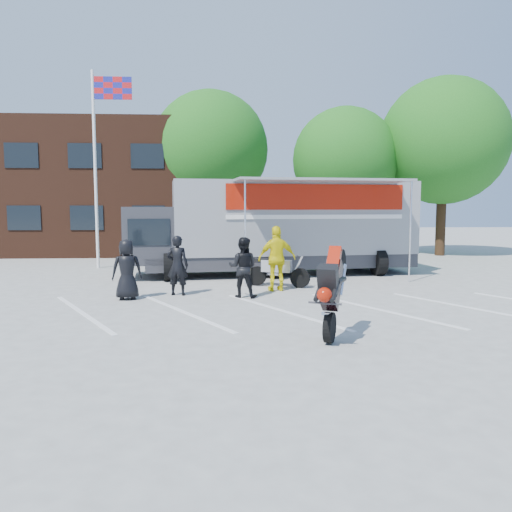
{
  "coord_description": "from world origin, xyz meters",
  "views": [
    {
      "loc": [
        -1.13,
        -10.94,
        2.52
      ],
      "look_at": [
        -0.41,
        1.49,
        1.3
      ],
      "focal_mm": 35.0,
      "sensor_mm": 36.0,
      "label": 1
    }
  ],
  "objects": [
    {
      "name": "spectator_leather_a",
      "position": [
        -3.87,
        2.73,
        0.83
      ],
      "size": [
        0.91,
        0.69,
        1.66
      ],
      "primitive_type": "imported",
      "rotation": [
        0.0,
        0.0,
        3.36
      ],
      "color": "black",
      "rests_on": "ground"
    },
    {
      "name": "tree_mid",
      "position": [
        5.0,
        15.0,
        4.94
      ],
      "size": [
        5.44,
        5.44,
        7.68
      ],
      "color": "#382314",
      "rests_on": "ground"
    },
    {
      "name": "tree_left",
      "position": [
        -2.0,
        16.0,
        5.57
      ],
      "size": [
        6.12,
        6.12,
        8.64
      ],
      "color": "#382314",
      "rests_on": "ground"
    },
    {
      "name": "ground",
      "position": [
        0.0,
        0.0,
        0.0
      ],
      "size": [
        100.0,
        100.0,
        0.0
      ],
      "primitive_type": "plane",
      "color": "#AAAAA5",
      "rests_on": "ground"
    },
    {
      "name": "parking_bay_lines",
      "position": [
        0.0,
        1.0,
        0.01
      ],
      "size": [
        18.09,
        13.33,
        0.01
      ],
      "primitive_type": "cube",
      "rotation": [
        0.0,
        0.0,
        0.52
      ],
      "color": "white",
      "rests_on": "ground"
    },
    {
      "name": "spectator_leather_c",
      "position": [
        -0.7,
        2.87,
        0.85
      ],
      "size": [
        0.94,
        0.8,
        1.69
      ],
      "primitive_type": "imported",
      "rotation": [
        0.0,
        0.0,
        2.92
      ],
      "color": "black",
      "rests_on": "ground"
    },
    {
      "name": "stunt_bike_rider",
      "position": [
        1.01,
        -1.42,
        0.0
      ],
      "size": [
        1.36,
        1.8,
        1.92
      ],
      "primitive_type": null,
      "rotation": [
        0.0,
        0.0,
        -0.42
      ],
      "color": "black",
      "rests_on": "ground"
    },
    {
      "name": "office_building",
      "position": [
        -10.0,
        18.0,
        3.5
      ],
      "size": [
        18.0,
        8.0,
        7.0
      ],
      "primitive_type": "cube",
      "color": "#432215",
      "rests_on": "ground"
    },
    {
      "name": "flagpole",
      "position": [
        -6.24,
        10.0,
        5.05
      ],
      "size": [
        1.61,
        0.12,
        8.0
      ],
      "color": "white",
      "rests_on": "ground"
    },
    {
      "name": "transporter_truck",
      "position": [
        0.88,
        7.67,
        0.0
      ],
      "size": [
        11.49,
        6.58,
        3.47
      ],
      "primitive_type": null,
      "rotation": [
        0.0,
        0.0,
        0.13
      ],
      "color": "gray",
      "rests_on": "ground"
    },
    {
      "name": "spectator_hivis",
      "position": [
        0.36,
        3.91,
        0.98
      ],
      "size": [
        1.21,
        0.66,
        1.96
      ],
      "primitive_type": "imported",
      "rotation": [
        0.0,
        0.0,
        3.3
      ],
      "color": "yellow",
      "rests_on": "ground"
    },
    {
      "name": "spectator_leather_b",
      "position": [
        -2.56,
        3.33,
        0.86
      ],
      "size": [
        0.69,
        0.52,
        1.72
      ],
      "primitive_type": "imported",
      "rotation": [
        0.0,
        0.0,
        2.96
      ],
      "color": "black",
      "rests_on": "ground"
    },
    {
      "name": "tree_right",
      "position": [
        10.0,
        14.5,
        5.88
      ],
      "size": [
        6.46,
        6.46,
        9.12
      ],
      "color": "#382314",
      "rests_on": "ground"
    },
    {
      "name": "parked_motorcycle",
      "position": [
        0.48,
        4.68,
        0.0
      ],
      "size": [
        2.21,
        1.45,
        1.1
      ],
      "primitive_type": null,
      "rotation": [
        0.0,
        0.0,
        1.18
      ],
      "color": "silver",
      "rests_on": "ground"
    }
  ]
}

